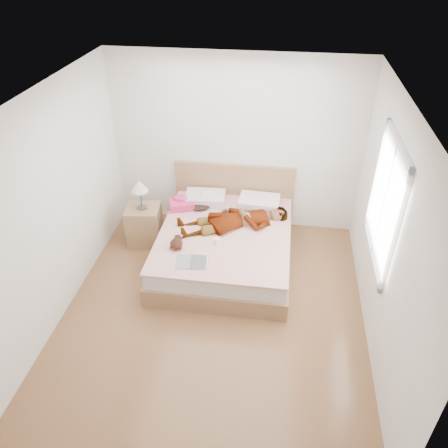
# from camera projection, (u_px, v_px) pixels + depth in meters

# --- Properties ---
(ground) EXTENTS (4.00, 4.00, 0.00)m
(ground) POSITION_uv_depth(u_px,v_px,m) (214.00, 309.00, 5.37)
(ground) COLOR #4D2F18
(ground) RESTS_ON ground
(woman) EXTENTS (1.67, 1.15, 0.22)m
(woman) POSITION_uv_depth(u_px,v_px,m) (235.00, 217.00, 5.95)
(woman) COLOR white
(woman) RESTS_ON bed
(hair) EXTENTS (0.46, 0.54, 0.07)m
(hair) POSITION_uv_depth(u_px,v_px,m) (200.00, 201.00, 6.42)
(hair) COLOR black
(hair) RESTS_ON bed
(phone) EXTENTS (0.09, 0.11, 0.06)m
(phone) POSITION_uv_depth(u_px,v_px,m) (204.00, 194.00, 6.28)
(phone) COLOR silver
(phone) RESTS_ON bed
(room_shell) EXTENTS (4.00, 4.00, 4.00)m
(room_shell) POSITION_uv_depth(u_px,v_px,m) (384.00, 204.00, 4.56)
(room_shell) COLOR white
(room_shell) RESTS_ON ground
(bed) EXTENTS (1.80, 2.08, 1.00)m
(bed) POSITION_uv_depth(u_px,v_px,m) (226.00, 242.00, 6.06)
(bed) COLOR brown
(bed) RESTS_ON ground
(towel) EXTENTS (0.43, 0.38, 0.19)m
(towel) POSITION_uv_depth(u_px,v_px,m) (181.00, 203.00, 6.32)
(towel) COLOR #D93B79
(towel) RESTS_ON bed
(magazine) EXTENTS (0.45, 0.32, 0.02)m
(magazine) POSITION_uv_depth(u_px,v_px,m) (191.00, 262.00, 5.31)
(magazine) COLOR white
(magazine) RESTS_ON bed
(coffee_mug) EXTENTS (0.11, 0.08, 0.09)m
(coffee_mug) POSITION_uv_depth(u_px,v_px,m) (217.00, 241.00, 5.60)
(coffee_mug) COLOR white
(coffee_mug) RESTS_ON bed
(plush_toy) EXTENTS (0.16, 0.24, 0.14)m
(plush_toy) POSITION_uv_depth(u_px,v_px,m) (177.00, 243.00, 5.53)
(plush_toy) COLOR black
(plush_toy) RESTS_ON bed
(nightstand) EXTENTS (0.53, 0.48, 1.03)m
(nightstand) POSITION_uv_depth(u_px,v_px,m) (144.00, 222.00, 6.34)
(nightstand) COLOR brown
(nightstand) RESTS_ON ground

